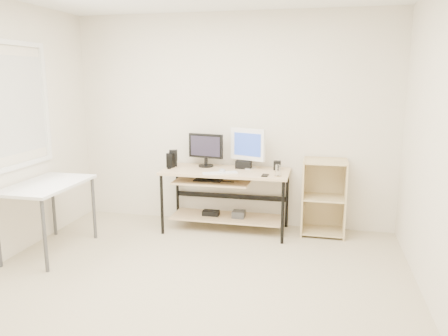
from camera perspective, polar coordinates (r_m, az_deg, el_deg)
room at (r=3.59m, az=-7.51°, el=3.42°), size 4.01×4.01×2.62m
desk at (r=5.24m, az=-0.02°, el=-2.53°), size 1.50×0.65×0.75m
side_table at (r=4.92m, az=-22.10°, el=-2.77°), size 0.60×1.00×0.75m
shelf_unit at (r=5.30m, az=12.91°, el=-3.64°), size 0.50×0.40×0.90m
black_monitor at (r=5.35m, az=-2.40°, el=2.63°), size 0.44×0.18×0.41m
white_imac at (r=5.24m, az=3.11°, el=2.96°), size 0.44×0.20×0.49m
keyboard at (r=5.00m, az=-0.52°, el=-0.65°), size 0.41×0.27×0.01m
mouse at (r=5.06m, az=-0.24°, el=-0.33°), size 0.11×0.14×0.04m
center_speaker at (r=5.27m, az=2.58°, el=0.42°), size 0.20×0.10×0.10m
speaker_left at (r=5.44m, az=-6.63°, el=1.34°), size 0.13×0.13×0.20m
speaker_right at (r=5.24m, az=6.96°, el=0.34°), size 0.09×0.09×0.10m
audio_controller at (r=5.36m, az=-7.01°, el=1.00°), size 0.10×0.07×0.18m
volume_puck at (r=5.30m, az=-7.18°, el=0.00°), size 0.05×0.05×0.02m
smartphone at (r=4.91m, az=5.39°, el=-0.96°), size 0.08×0.14×0.01m
coaster at (r=4.91m, az=7.05°, el=-1.02°), size 0.09×0.09×0.01m
drinking_glass at (r=4.90m, az=7.07°, el=-0.29°), size 0.07×0.07×0.12m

